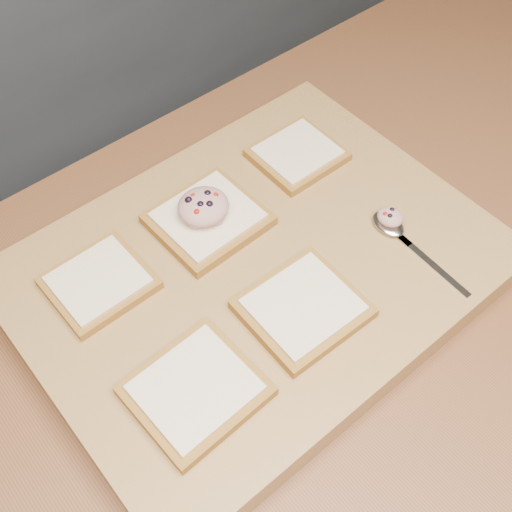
{
  "coord_description": "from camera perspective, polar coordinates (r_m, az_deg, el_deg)",
  "views": [
    {
      "loc": [
        -0.25,
        -0.28,
        1.57
      ],
      "look_at": [
        0.04,
        0.07,
        0.96
      ],
      "focal_mm": 45.0,
      "sensor_mm": 36.0,
      "label": 1
    }
  ],
  "objects": [
    {
      "name": "island_counter",
      "position": [
        1.18,
        0.68,
        -17.88
      ],
      "size": [
        2.0,
        0.8,
        0.9
      ],
      "color": "slate",
      "rests_on": "ground"
    },
    {
      "name": "cutting_board",
      "position": [
        0.79,
        -0.0,
        -1.42
      ],
      "size": [
        0.56,
        0.42,
        0.04
      ],
      "primitive_type": "cube",
      "color": "tan",
      "rests_on": "island_counter"
    },
    {
      "name": "bread_far_left",
      "position": [
        0.77,
        -13.8,
        -2.3
      ],
      "size": [
        0.11,
        0.1,
        0.02
      ],
      "color": "olive",
      "rests_on": "cutting_board"
    },
    {
      "name": "bread_far_center",
      "position": [
        0.81,
        -4.28,
        3.3
      ],
      "size": [
        0.13,
        0.12,
        0.02
      ],
      "color": "olive",
      "rests_on": "cutting_board"
    },
    {
      "name": "bread_far_right",
      "position": [
        0.89,
        3.7,
        9.01
      ],
      "size": [
        0.11,
        0.1,
        0.02
      ],
      "color": "olive",
      "rests_on": "cutting_board"
    },
    {
      "name": "bread_near_left",
      "position": [
        0.68,
        -5.4,
        -11.79
      ],
      "size": [
        0.13,
        0.12,
        0.02
      ],
      "color": "olive",
      "rests_on": "cutting_board"
    },
    {
      "name": "bread_near_center",
      "position": [
        0.73,
        4.19,
        -4.63
      ],
      "size": [
        0.13,
        0.12,
        0.02
      ],
      "color": "olive",
      "rests_on": "cutting_board"
    },
    {
      "name": "tuna_salad_dollop",
      "position": [
        0.79,
        -4.71,
        4.43
      ],
      "size": [
        0.06,
        0.06,
        0.03
      ],
      "color": "tan",
      "rests_on": "bread_far_center"
    },
    {
      "name": "spoon",
      "position": [
        0.82,
        12.22,
        2.28
      ],
      "size": [
        0.03,
        0.16,
        0.01
      ],
      "color": "silver",
      "rests_on": "cutting_board"
    },
    {
      "name": "spoon_salad",
      "position": [
        0.81,
        11.83,
        3.44
      ],
      "size": [
        0.03,
        0.03,
        0.02
      ],
      "color": "tan",
      "rests_on": "spoon"
    }
  ]
}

